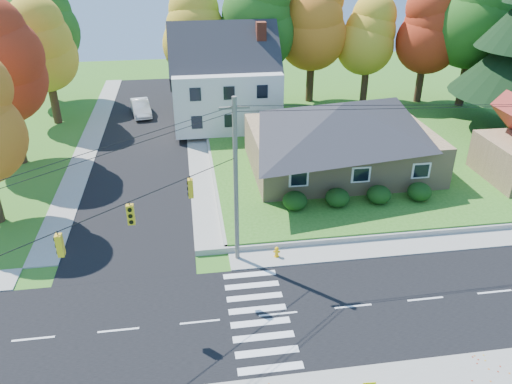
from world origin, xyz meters
TOP-DOWN VIEW (x-y plane):
  - ground at (0.00, 0.00)m, footprint 120.00×120.00m
  - road_main at (0.00, 0.00)m, footprint 90.00×8.00m
  - road_cross at (-8.00, 26.00)m, footprint 8.00×44.00m
  - sidewalk_north at (0.00, 5.00)m, footprint 90.00×2.00m
  - lawn at (13.00, 21.00)m, footprint 30.00×30.00m
  - ranch_house at (8.00, 16.00)m, footprint 14.60×10.60m
  - colonial_house at (0.04, 28.00)m, footprint 10.40×8.40m
  - hedge_row at (7.50, 9.80)m, footprint 10.70×1.70m
  - traffic_infrastructure at (-0.15, 1.35)m, footprint 38.10×10.66m
  - tree_lot_0 at (-2.00, 34.00)m, footprint 6.72×6.72m
  - tree_lot_1 at (4.00, 33.00)m, footprint 7.84×7.84m
  - tree_lot_2 at (10.00, 34.00)m, footprint 7.28×7.28m
  - tree_lot_3 at (16.00, 33.00)m, footprint 6.16×6.16m
  - tree_lot_4 at (22.00, 32.00)m, footprint 6.72×6.72m
  - tree_lot_5 at (26.00, 30.00)m, footprint 8.40×8.40m
  - tree_west_2 at (-17.00, 32.00)m, footprint 6.72×6.72m
  - tree_west_3 at (-19.00, 40.00)m, footprint 7.84×7.84m
  - white_car at (-8.63, 33.13)m, footprint 2.56×5.22m
  - fire_hydrant at (0.85, 4.99)m, footprint 0.42×0.33m

SIDE VIEW (x-z plane):
  - ground at x=0.00m, z-range 0.00..0.00m
  - road_main at x=0.00m, z-range 0.00..0.02m
  - road_cross at x=-8.00m, z-range 0.00..0.02m
  - sidewalk_north at x=0.00m, z-range 0.00..0.08m
  - lawn at x=13.00m, z-range 0.00..0.50m
  - fire_hydrant at x=0.85m, z-range -0.02..0.72m
  - white_car at x=-8.63m, z-range 0.02..1.67m
  - hedge_row at x=7.50m, z-range 0.50..1.77m
  - ranch_house at x=8.00m, z-range 0.57..5.97m
  - colonial_house at x=0.04m, z-range -0.22..9.38m
  - traffic_infrastructure at x=-0.15m, z-range 0.15..10.15m
  - tree_lot_3 at x=16.00m, z-range 1.92..13.39m
  - tree_west_2 at x=-17.00m, z-range 1.55..14.06m
  - tree_lot_0 at x=-2.00m, z-range 2.05..14.56m
  - tree_lot_4 at x=22.00m, z-range 2.05..14.56m
  - tree_lot_2 at x=10.00m, z-range 2.18..15.74m
  - tree_west_3 at x=-19.00m, z-range 1.81..16.41m
  - tree_lot_1 at x=4.00m, z-range 2.31..16.91m
  - tree_lot_5 at x=26.00m, z-range 2.45..18.09m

